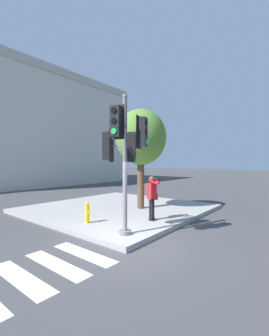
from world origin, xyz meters
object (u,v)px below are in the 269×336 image
object	(u,v)px
traffic_signal_pole	(124,147)
fire_hydrant	(87,213)
person_photographer	(152,194)
street_tree	(141,138)

from	to	relation	value
traffic_signal_pole	fire_hydrant	bearing A→B (deg)	86.32
person_photographer	street_tree	world-z (taller)	street_tree
traffic_signal_pole	street_tree	bearing A→B (deg)	29.94
street_tree	person_photographer	bearing A→B (deg)	-131.84
traffic_signal_pole	person_photographer	xyz separation A→B (m)	(2.02, 0.31, -1.74)
traffic_signal_pole	fire_hydrant	size ratio (longest dim) A/B	5.69
person_photographer	street_tree	distance (m)	3.43
traffic_signal_pole	person_photographer	distance (m)	2.68
street_tree	fire_hydrant	bearing A→B (deg)	-178.91
street_tree	fire_hydrant	world-z (taller)	street_tree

